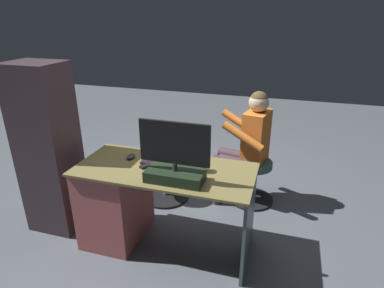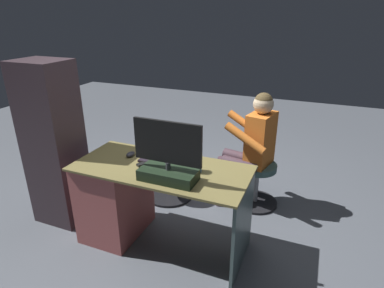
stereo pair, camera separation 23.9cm
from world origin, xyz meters
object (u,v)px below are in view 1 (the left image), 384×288
at_px(monitor, 175,163).
at_px(person, 247,139).
at_px(teddy_bear, 164,145).
at_px(desk, 125,199).
at_px(cup, 201,165).
at_px(computer_mouse, 131,157).
at_px(visitor_chair, 253,178).
at_px(tv_remote, 149,165).
at_px(keyboard, 168,163).
at_px(office_chair_teddy, 165,176).

bearing_deg(monitor, person, -109.53).
relative_size(teddy_bear, person, 0.28).
height_order(desk, monitor, monitor).
distance_m(cup, teddy_bear, 0.92).
height_order(computer_mouse, visitor_chair, computer_mouse).
bearing_deg(tv_remote, cup, -146.31).
height_order(computer_mouse, tv_remote, computer_mouse).
xyz_separation_m(monitor, computer_mouse, (0.48, -0.25, -0.12)).
bearing_deg(desk, teddy_bear, -96.04).
distance_m(keyboard, computer_mouse, 0.33).
bearing_deg(keyboard, office_chair_teddy, -65.45).
relative_size(keyboard, tv_remote, 2.80).
height_order(monitor, computer_mouse, monitor).
distance_m(keyboard, visitor_chair, 1.14).
bearing_deg(keyboard, desk, 11.97).
height_order(monitor, office_chair_teddy, monitor).
bearing_deg(teddy_bear, tv_remote, 102.50).
height_order(tv_remote, office_chair_teddy, tv_remote).
relative_size(computer_mouse, tv_remote, 0.64).
xyz_separation_m(desk, cup, (-0.66, -0.04, 0.40)).
distance_m(desk, teddy_bear, 0.77).
relative_size(desk, tv_remote, 9.32).
bearing_deg(teddy_bear, desk, 83.96).
distance_m(monitor, computer_mouse, 0.55).
bearing_deg(monitor, teddy_bear, -63.55).
xyz_separation_m(desk, person, (-0.90, -0.90, 0.31)).
bearing_deg(cup, visitor_chair, -109.77).
bearing_deg(cup, person, -105.36).
distance_m(office_chair_teddy, teddy_bear, 0.35).
relative_size(desk, cup, 13.25).
height_order(cup, person, person).
xyz_separation_m(desk, visitor_chair, (-0.98, -0.92, -0.12)).
height_order(monitor, person, monitor).
bearing_deg(person, visitor_chair, -167.63).
height_order(desk, office_chair_teddy, desk).
height_order(keyboard, cup, cup).
bearing_deg(office_chair_teddy, computer_mouse, 87.00).
height_order(cup, office_chair_teddy, cup).
relative_size(tv_remote, teddy_bear, 0.45).
distance_m(monitor, visitor_chair, 1.31).
distance_m(monitor, office_chair_teddy, 1.16).
bearing_deg(visitor_chair, monitor, 67.09).
xyz_separation_m(office_chair_teddy, person, (-0.82, -0.18, 0.44)).
xyz_separation_m(cup, teddy_bear, (0.58, -0.69, -0.18)).
xyz_separation_m(cup, person, (-0.24, -0.86, -0.09)).
distance_m(tv_remote, office_chair_teddy, 0.88).
relative_size(office_chair_teddy, visitor_chair, 1.15).
relative_size(monitor, keyboard, 1.22).
xyz_separation_m(computer_mouse, cup, (-0.62, 0.05, 0.03)).
bearing_deg(monitor, computer_mouse, -27.42).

